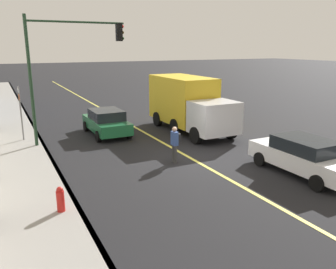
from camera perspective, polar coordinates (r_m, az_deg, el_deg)
ground at (r=15.80m, az=3.97°, el=-4.06°), size 200.00×200.00×0.00m
sidewalk_slab at (r=13.79m, az=-22.01°, el=-7.62°), size 80.00×2.50×0.15m
curb_edge at (r=13.90m, az=-17.19°, el=-7.01°), size 80.00×0.16×0.15m
lane_stripe_center at (r=15.80m, az=3.97°, el=-4.04°), size 80.00×0.16×0.01m
car_green at (r=20.21m, az=-10.17°, el=2.09°), size 4.14×1.98×1.47m
car_white at (r=14.76m, az=21.56°, el=-3.25°), size 4.53×1.96×1.49m
truck_yellow at (r=20.82m, az=3.34°, el=5.23°), size 6.90×2.54×3.21m
pedestrian_with_backpack at (r=15.06m, az=1.16°, el=-1.23°), size 0.40×0.39×1.62m
traffic_light_mast at (r=18.22m, az=-16.47°, el=12.09°), size 0.28×4.91×6.46m
street_sign_post at (r=19.63m, az=-23.24°, el=3.75°), size 0.60×0.08×3.00m
fire_hydrant at (r=11.04m, az=-17.37°, el=-10.54°), size 0.24×0.24×0.94m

